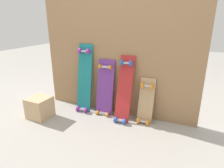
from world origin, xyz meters
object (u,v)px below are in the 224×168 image
Objects in this scene: skateboard_red at (124,92)px; skateboard_natural at (146,104)px; wooden_crate at (40,107)px; skateboard_teal at (84,81)px; skateboard_purple at (105,90)px.

skateboard_natural is (0.26, 0.04, -0.12)m from skateboard_red.
skateboard_red is at bearing 21.26° from wooden_crate.
skateboard_natural is at bearing 9.70° from skateboard_red.
skateboard_teal is 3.64× the size of wooden_crate.
wooden_crate is at bearing -161.04° from skateboard_natural.
skateboard_purple is 0.92× the size of skateboard_red.
skateboard_teal is at bearing 46.08° from wooden_crate.
skateboard_teal reaches higher than skateboard_natural.
skateboard_red is (0.57, -0.04, -0.05)m from skateboard_teal.
skateboard_teal is at bearing 175.95° from skateboard_red.
skateboard_purple reaches higher than skateboard_natural.
skateboard_teal is 0.64m from wooden_crate.
skateboard_red reaches higher than skateboard_purple.
skateboard_natural is at bearing 0.25° from skateboard_teal.
skateboard_red is 1.06m from wooden_crate.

